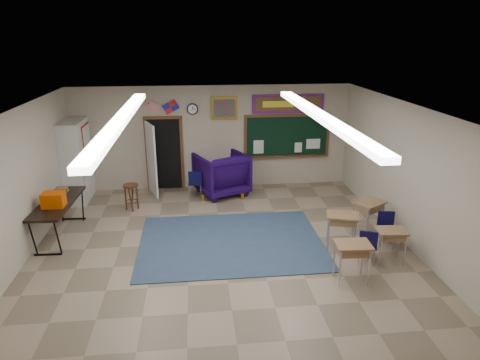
{
  "coord_description": "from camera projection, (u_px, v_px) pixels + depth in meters",
  "views": [
    {
      "loc": [
        -0.52,
        -7.66,
        4.39
      ],
      "look_at": [
        0.48,
        1.5,
        1.21
      ],
      "focal_mm": 32.0,
      "sensor_mm": 36.0,
      "label": 1
    }
  ],
  "objects": [
    {
      "name": "back_wall",
      "position": [
        212.0,
        138.0,
        12.42
      ],
      "size": [
        8.0,
        0.04,
        3.0
      ],
      "primitive_type": "cube",
      "color": "#ABA18B",
      "rests_on": "floor"
    },
    {
      "name": "student_desk_back_left",
      "position": [
        352.0,
        260.0,
        7.86
      ],
      "size": [
        0.67,
        0.51,
        0.77
      ],
      "rotation": [
        0.0,
        0.0,
        -0.05
      ],
      "color": "#88613F",
      "rests_on": "floor"
    },
    {
      "name": "student_chair_desk_b",
      "position": [
        386.0,
        231.0,
        9.11
      ],
      "size": [
        0.47,
        0.47,
        0.77
      ],
      "primitive_type": null,
      "rotation": [
        0.0,
        0.0,
        -0.23
      ],
      "color": "#0B0832",
      "rests_on": "floor"
    },
    {
      "name": "ceiling",
      "position": [
        223.0,
        114.0,
        7.7
      ],
      "size": [
        8.0,
        9.0,
        0.04
      ],
      "primitive_type": "cube",
      "color": "beige",
      "rests_on": "back_wall"
    },
    {
      "name": "student_chair_reading",
      "position": [
        195.0,
        183.0,
        11.94
      ],
      "size": [
        0.4,
        0.4,
        0.81
      ],
      "primitive_type": null,
      "rotation": [
        0.0,
        0.0,
        3.14
      ],
      "color": "#0B0832",
      "rests_on": "floor"
    },
    {
      "name": "student_desk_front_left",
      "position": [
        341.0,
        229.0,
        9.09
      ],
      "size": [
        0.75,
        0.65,
        0.77
      ],
      "rotation": [
        0.0,
        0.0,
        -0.28
      ],
      "color": "#88613F",
      "rests_on": "floor"
    },
    {
      "name": "right_wall",
      "position": [
        422.0,
        184.0,
        8.6
      ],
      "size": [
        0.04,
        9.0,
        3.0
      ],
      "primitive_type": "cube",
      "color": "#ABA18B",
      "rests_on": "floor"
    },
    {
      "name": "student_desk_back_right",
      "position": [
        390.0,
        244.0,
        8.55
      ],
      "size": [
        0.62,
        0.49,
        0.7
      ],
      "rotation": [
        0.0,
        0.0,
        -0.1
      ],
      "color": "#88613F",
      "rests_on": "floor"
    },
    {
      "name": "student_desk_front_right",
      "position": [
        368.0,
        216.0,
        9.71
      ],
      "size": [
        0.83,
        0.77,
        0.8
      ],
      "rotation": [
        0.0,
        0.0,
        0.53
      ],
      "color": "#88613F",
      "rests_on": "floor"
    },
    {
      "name": "wall_clock",
      "position": [
        192.0,
        109.0,
        12.06
      ],
      "size": [
        0.32,
        0.05,
        0.32
      ],
      "color": "black",
      "rests_on": "back_wall"
    },
    {
      "name": "doorway",
      "position": [
        161.0,
        155.0,
        12.27
      ],
      "size": [
        1.1,
        0.89,
        2.16
      ],
      "color": "black",
      "rests_on": "back_wall"
    },
    {
      "name": "student_chair_desk_a",
      "position": [
        367.0,
        245.0,
        8.5
      ],
      "size": [
        0.49,
        0.49,
        0.77
      ],
      "primitive_type": null,
      "rotation": [
        0.0,
        0.0,
        2.78
      ],
      "color": "#0B0832",
      "rests_on": "floor"
    },
    {
      "name": "fluorescent_strips",
      "position": [
        223.0,
        117.0,
        7.72
      ],
      "size": [
        3.86,
        6.0,
        0.1
      ],
      "primitive_type": null,
      "color": "white",
      "rests_on": "ceiling"
    },
    {
      "name": "chalkboard",
      "position": [
        287.0,
        137.0,
        12.62
      ],
      "size": [
        2.55,
        0.14,
        1.3
      ],
      "color": "#5A3219",
      "rests_on": "back_wall"
    },
    {
      "name": "folding_table",
      "position": [
        60.0,
        218.0,
        9.59
      ],
      "size": [
        0.77,
        2.06,
        1.16
      ],
      "rotation": [
        0.0,
        0.0,
        -0.04
      ],
      "color": "black",
      "rests_on": "floor"
    },
    {
      "name": "wingback_armchair",
      "position": [
        221.0,
        174.0,
        12.14
      ],
      "size": [
        1.7,
        1.72,
        1.2
      ],
      "primitive_type": "imported",
      "rotation": [
        0.0,
        0.0,
        3.55
      ],
      "color": "#170538",
      "rests_on": "floor"
    },
    {
      "name": "framed_art_print",
      "position": [
        224.0,
        108.0,
        12.15
      ],
      "size": [
        0.75,
        0.05,
        0.65
      ],
      "color": "#A0791F",
      "rests_on": "back_wall"
    },
    {
      "name": "storage_cabinet",
      "position": [
        77.0,
        161.0,
        11.56
      ],
      "size": [
        0.59,
        1.25,
        2.2
      ],
      "color": "beige",
      "rests_on": "floor"
    },
    {
      "name": "wooden_stool",
      "position": [
        131.0,
        197.0,
        11.1
      ],
      "size": [
        0.39,
        0.39,
        0.69
      ],
      "color": "#4C2C16",
      "rests_on": "floor"
    },
    {
      "name": "bulletin_board",
      "position": [
        288.0,
        104.0,
        12.31
      ],
      "size": [
        2.1,
        0.05,
        0.55
      ],
      "color": "#B30F17",
      "rests_on": "back_wall"
    },
    {
      "name": "area_rug",
      "position": [
        231.0,
        242.0,
        9.45
      ],
      "size": [
        4.0,
        3.0,
        0.02
      ],
      "primitive_type": "cube",
      "color": "#30405B",
      "rests_on": "floor"
    },
    {
      "name": "wall_flags",
      "position": [
        162.0,
        105.0,
        11.9
      ],
      "size": [
        1.16,
        0.06,
        0.7
      ],
      "primitive_type": null,
      "color": "red",
      "rests_on": "back_wall"
    },
    {
      "name": "left_wall",
      "position": [
        5.0,
        200.0,
        7.78
      ],
      "size": [
        0.04,
        9.0,
        3.0
      ],
      "primitive_type": "cube",
      "color": "#ABA18B",
      "rests_on": "floor"
    },
    {
      "name": "floor",
      "position": [
        225.0,
        261.0,
        8.68
      ],
      "size": [
        9.0,
        9.0,
        0.0
      ],
      "primitive_type": "plane",
      "color": "gray",
      "rests_on": "ground"
    }
  ]
}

